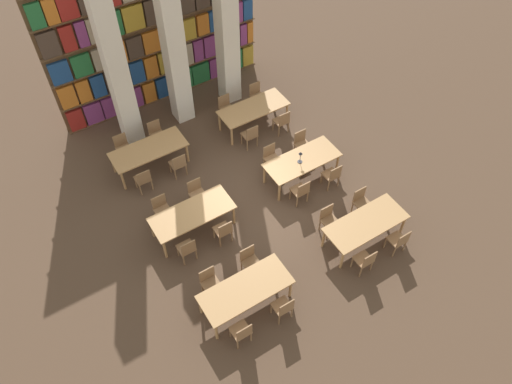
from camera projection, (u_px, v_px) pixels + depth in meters
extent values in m
plane|color=#4C3828|center=(251.00, 201.00, 14.24)|extent=(40.00, 40.00, 0.00)
cube|color=brown|center=(154.00, 23.00, 15.08)|extent=(6.98, 0.06, 5.50)
cube|color=brown|center=(167.00, 94.00, 17.20)|extent=(6.98, 0.35, 0.03)
cube|color=maroon|center=(76.00, 119.00, 15.82)|extent=(0.49, 0.20, 0.76)
cube|color=#84387A|center=(93.00, 112.00, 16.01)|extent=(0.55, 0.20, 0.76)
cube|color=#84387A|center=(110.00, 106.00, 16.21)|extent=(0.56, 0.20, 0.76)
cube|color=navy|center=(127.00, 100.00, 16.40)|extent=(0.42, 0.20, 0.76)
cube|color=#84387A|center=(137.00, 96.00, 16.53)|extent=(0.27, 0.20, 0.76)
cube|color=orange|center=(149.00, 91.00, 16.67)|extent=(0.41, 0.20, 0.76)
cube|color=navy|center=(165.00, 86.00, 16.86)|extent=(0.63, 0.20, 0.76)
cube|color=#236B38|center=(183.00, 79.00, 17.09)|extent=(0.64, 0.20, 0.76)
cube|color=#236B38|center=(200.00, 72.00, 17.32)|extent=(0.64, 0.20, 0.76)
cube|color=#84387A|center=(214.00, 67.00, 17.51)|extent=(0.42, 0.20, 0.76)
cube|color=tan|center=(224.00, 63.00, 17.64)|extent=(0.35, 0.20, 0.76)
cube|color=#236B38|center=(235.00, 59.00, 17.80)|extent=(0.46, 0.20, 0.76)
cube|color=#B7932D|center=(247.00, 55.00, 17.96)|extent=(0.42, 0.20, 0.76)
cube|color=brown|center=(163.00, 72.00, 16.49)|extent=(6.98, 0.35, 0.03)
cube|color=orange|center=(67.00, 96.00, 15.10)|extent=(0.49, 0.20, 0.78)
cube|color=orange|center=(83.00, 90.00, 15.27)|extent=(0.39, 0.20, 0.78)
cube|color=navy|center=(98.00, 85.00, 15.43)|extent=(0.42, 0.20, 0.78)
cube|color=#47382D|center=(112.00, 80.00, 15.58)|extent=(0.43, 0.20, 0.78)
cube|color=#47382D|center=(124.00, 76.00, 15.72)|extent=(0.33, 0.20, 0.78)
cube|color=navy|center=(137.00, 71.00, 15.86)|extent=(0.44, 0.20, 0.78)
cube|color=orange|center=(151.00, 66.00, 16.03)|extent=(0.42, 0.20, 0.78)
cube|color=#B7932D|center=(165.00, 61.00, 16.20)|extent=(0.49, 0.20, 0.78)
cube|color=maroon|center=(177.00, 57.00, 16.34)|extent=(0.27, 0.20, 0.78)
cube|color=tan|center=(187.00, 53.00, 16.47)|extent=(0.35, 0.20, 0.78)
cube|color=#84387A|center=(198.00, 50.00, 16.60)|extent=(0.33, 0.20, 0.78)
cube|color=#84387A|center=(212.00, 45.00, 16.78)|extent=(0.63, 0.20, 0.78)
cube|color=navy|center=(225.00, 40.00, 16.96)|extent=(0.28, 0.20, 0.78)
cube|color=#47382D|center=(234.00, 37.00, 17.07)|extent=(0.32, 0.20, 0.78)
cube|color=#84387A|center=(242.00, 34.00, 17.18)|extent=(0.25, 0.20, 0.78)
cube|color=orange|center=(249.00, 31.00, 17.27)|extent=(0.22, 0.20, 0.78)
cube|color=brown|center=(159.00, 48.00, 15.78)|extent=(6.98, 0.35, 0.03)
cube|color=navy|center=(60.00, 72.00, 14.43)|extent=(0.58, 0.20, 0.71)
cube|color=#236B38|center=(81.00, 64.00, 14.65)|extent=(0.57, 0.20, 0.71)
cube|color=tan|center=(104.00, 57.00, 14.88)|extent=(0.68, 0.20, 0.71)
cube|color=orange|center=(121.00, 51.00, 15.06)|extent=(0.28, 0.20, 0.71)
cube|color=#47382D|center=(134.00, 47.00, 15.21)|extent=(0.49, 0.20, 0.71)
cube|color=orange|center=(151.00, 41.00, 15.40)|extent=(0.54, 0.20, 0.71)
cube|color=#84387A|center=(164.00, 37.00, 15.54)|extent=(0.28, 0.20, 0.71)
cube|color=#236B38|center=(174.00, 33.00, 15.66)|extent=(0.29, 0.20, 0.71)
cube|color=#B7932D|center=(187.00, 29.00, 15.82)|extent=(0.51, 0.20, 0.71)
cube|color=orange|center=(202.00, 24.00, 16.00)|extent=(0.41, 0.20, 0.71)
cube|color=navy|center=(216.00, 19.00, 16.17)|extent=(0.56, 0.20, 0.71)
cube|color=#84387A|center=(233.00, 13.00, 16.38)|extent=(0.66, 0.20, 0.71)
cube|color=navy|center=(247.00, 9.00, 16.56)|extent=(0.34, 0.20, 0.71)
cube|color=brown|center=(154.00, 23.00, 15.07)|extent=(6.98, 0.35, 0.03)
cube|color=#47382D|center=(48.00, 44.00, 13.69)|extent=(0.53, 0.20, 0.78)
cube|color=maroon|center=(67.00, 38.00, 13.87)|extent=(0.38, 0.20, 0.78)
cube|color=#84387A|center=(81.00, 33.00, 14.00)|extent=(0.29, 0.20, 0.78)
cube|color=tan|center=(93.00, 29.00, 14.12)|extent=(0.38, 0.20, 0.78)
cube|color=#236B38|center=(112.00, 24.00, 14.31)|extent=(0.58, 0.20, 0.78)
cube|color=#B7932D|center=(133.00, 17.00, 14.52)|extent=(0.62, 0.20, 0.78)
cube|color=#47382D|center=(152.00, 11.00, 14.74)|extent=(0.53, 0.20, 0.78)
cube|color=#B7932D|center=(169.00, 6.00, 14.91)|extent=(0.44, 0.20, 0.78)
cube|color=#47382D|center=(185.00, 1.00, 15.10)|extent=(0.55, 0.20, 0.78)
cube|color=#236B38|center=(35.00, 15.00, 12.98)|extent=(0.40, 0.20, 0.72)
cube|color=orange|center=(50.00, 11.00, 13.11)|extent=(0.34, 0.20, 0.72)
cube|color=maroon|center=(67.00, 6.00, 13.26)|extent=(0.51, 0.20, 0.72)
cube|color=#47382D|center=(86.00, 0.00, 13.45)|extent=(0.47, 0.20, 0.72)
cube|color=silver|center=(113.00, 57.00, 13.60)|extent=(0.57, 0.57, 6.00)
cube|color=silver|center=(172.00, 37.00, 14.20)|extent=(0.57, 0.57, 6.00)
cube|color=silver|center=(226.00, 18.00, 14.79)|extent=(0.57, 0.57, 6.00)
cube|color=tan|center=(246.00, 289.00, 11.64)|extent=(2.22, 0.93, 0.04)
cylinder|color=tan|center=(216.00, 332.00, 11.38)|extent=(0.07, 0.07, 0.72)
cylinder|color=tan|center=(290.00, 289.00, 12.07)|extent=(0.07, 0.07, 0.72)
cylinder|color=tan|center=(200.00, 305.00, 11.80)|extent=(0.07, 0.07, 0.72)
cylinder|color=tan|center=(273.00, 265.00, 12.49)|extent=(0.07, 0.07, 0.72)
cylinder|color=olive|center=(230.00, 332.00, 11.52)|extent=(0.04, 0.04, 0.43)
cylinder|color=olive|center=(243.00, 325.00, 11.64)|extent=(0.04, 0.04, 0.43)
cylinder|color=olive|center=(238.00, 345.00, 11.34)|extent=(0.04, 0.04, 0.43)
cylinder|color=olive|center=(251.00, 337.00, 11.46)|extent=(0.04, 0.04, 0.43)
cube|color=olive|center=(240.00, 330.00, 11.31)|extent=(0.42, 0.40, 0.04)
cube|color=olive|center=(244.00, 333.00, 11.03)|extent=(0.40, 0.03, 0.42)
cylinder|color=olive|center=(222.00, 291.00, 12.20)|extent=(0.04, 0.04, 0.43)
cylinder|color=olive|center=(209.00, 298.00, 12.07)|extent=(0.04, 0.04, 0.43)
cylinder|color=olive|center=(215.00, 281.00, 12.38)|extent=(0.04, 0.04, 0.43)
cylinder|color=olive|center=(202.00, 287.00, 12.26)|extent=(0.04, 0.04, 0.43)
cube|color=olive|center=(211.00, 285.00, 12.05)|extent=(0.42, 0.40, 0.04)
cube|color=olive|center=(207.00, 274.00, 11.97)|extent=(0.40, 0.03, 0.42)
cylinder|color=olive|center=(271.00, 308.00, 11.90)|extent=(0.04, 0.04, 0.43)
cylinder|color=olive|center=(284.00, 301.00, 12.02)|extent=(0.04, 0.04, 0.43)
cylinder|color=olive|center=(279.00, 320.00, 11.72)|extent=(0.04, 0.04, 0.43)
cylinder|color=olive|center=(292.00, 312.00, 11.84)|extent=(0.04, 0.04, 0.43)
cube|color=olive|center=(282.00, 306.00, 11.69)|extent=(0.42, 0.40, 0.04)
cube|color=olive|center=(287.00, 308.00, 11.41)|extent=(0.40, 0.03, 0.42)
cylinder|color=olive|center=(261.00, 269.00, 12.58)|extent=(0.04, 0.04, 0.43)
cylinder|color=olive|center=(249.00, 276.00, 12.46)|extent=(0.04, 0.04, 0.43)
cylinder|color=olive|center=(254.00, 260.00, 12.76)|extent=(0.04, 0.04, 0.43)
cylinder|color=olive|center=(242.00, 266.00, 12.64)|extent=(0.04, 0.04, 0.43)
cube|color=olive|center=(251.00, 263.00, 12.43)|extent=(0.42, 0.40, 0.04)
cube|color=olive|center=(247.00, 253.00, 12.35)|extent=(0.40, 0.03, 0.42)
cube|color=tan|center=(366.00, 223.00, 12.84)|extent=(2.22, 0.93, 0.04)
cylinder|color=tan|center=(342.00, 260.00, 12.58)|extent=(0.07, 0.07, 0.72)
cylinder|color=tan|center=(403.00, 225.00, 13.27)|extent=(0.07, 0.07, 0.72)
cylinder|color=tan|center=(324.00, 238.00, 13.00)|extent=(0.07, 0.07, 0.72)
cylinder|color=tan|center=(383.00, 205.00, 13.69)|extent=(0.07, 0.07, 0.72)
cylinder|color=olive|center=(352.00, 262.00, 12.71)|extent=(0.04, 0.04, 0.43)
cylinder|color=olive|center=(363.00, 256.00, 12.83)|extent=(0.04, 0.04, 0.43)
cylinder|color=olive|center=(361.00, 272.00, 12.53)|extent=(0.04, 0.04, 0.43)
cylinder|color=olive|center=(372.00, 266.00, 12.65)|extent=(0.04, 0.04, 0.43)
cube|color=olive|center=(363.00, 259.00, 12.50)|extent=(0.42, 0.40, 0.04)
cube|color=olive|center=(370.00, 260.00, 12.22)|extent=(0.40, 0.03, 0.42)
cylinder|color=olive|center=(338.00, 228.00, 13.38)|extent=(0.04, 0.04, 0.43)
cylinder|color=olive|center=(327.00, 234.00, 13.26)|extent=(0.04, 0.04, 0.43)
cylinder|color=olive|center=(330.00, 219.00, 13.57)|extent=(0.04, 0.04, 0.43)
cylinder|color=olive|center=(320.00, 225.00, 13.45)|extent=(0.04, 0.04, 0.43)
cube|color=olive|center=(330.00, 221.00, 13.23)|extent=(0.42, 0.40, 0.04)
cube|color=olive|center=(327.00, 212.00, 13.15)|extent=(0.40, 0.03, 0.42)
cylinder|color=olive|center=(385.00, 243.00, 13.08)|extent=(0.04, 0.04, 0.43)
cylinder|color=olive|center=(396.00, 237.00, 13.20)|extent=(0.04, 0.04, 0.43)
cylinder|color=olive|center=(394.00, 252.00, 12.90)|extent=(0.04, 0.04, 0.43)
cylinder|color=olive|center=(404.00, 246.00, 13.02)|extent=(0.04, 0.04, 0.43)
cube|color=olive|center=(397.00, 239.00, 12.87)|extent=(0.42, 0.40, 0.04)
cube|color=olive|center=(404.00, 239.00, 12.60)|extent=(0.40, 0.03, 0.42)
cylinder|color=olive|center=(370.00, 210.00, 13.76)|extent=(0.04, 0.04, 0.43)
cylinder|color=olive|center=(360.00, 216.00, 13.64)|extent=(0.04, 0.04, 0.43)
cylinder|color=olive|center=(362.00, 202.00, 13.94)|extent=(0.04, 0.04, 0.43)
cylinder|color=olive|center=(352.00, 208.00, 13.82)|extent=(0.04, 0.04, 0.43)
cube|color=olive|center=(362.00, 204.00, 13.61)|extent=(0.42, 0.40, 0.04)
cube|color=olive|center=(359.00, 194.00, 13.53)|extent=(0.40, 0.03, 0.42)
cube|color=tan|center=(192.00, 213.00, 13.04)|extent=(2.22, 0.93, 0.04)
cylinder|color=tan|center=(165.00, 249.00, 12.78)|extent=(0.07, 0.07, 0.72)
cylinder|color=tan|center=(234.00, 215.00, 13.47)|extent=(0.07, 0.07, 0.72)
cylinder|color=tan|center=(152.00, 228.00, 13.20)|extent=(0.07, 0.07, 0.72)
cylinder|color=tan|center=(220.00, 196.00, 13.89)|extent=(0.07, 0.07, 0.72)
cylinder|color=olive|center=(178.00, 251.00, 12.93)|extent=(0.04, 0.04, 0.43)
cylinder|color=olive|center=(190.00, 245.00, 13.05)|extent=(0.04, 0.04, 0.43)
cylinder|color=olive|center=(184.00, 260.00, 12.74)|extent=(0.04, 0.04, 0.43)
cylinder|color=olive|center=(196.00, 254.00, 12.86)|extent=(0.04, 0.04, 0.43)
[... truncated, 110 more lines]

